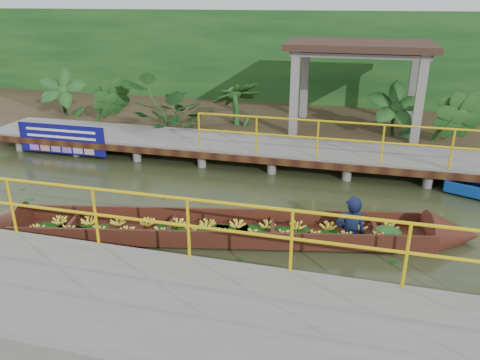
# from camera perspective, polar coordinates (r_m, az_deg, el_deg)

# --- Properties ---
(ground) EXTENTS (80.00, 80.00, 0.00)m
(ground) POSITION_cam_1_polar(r_m,az_deg,el_deg) (10.60, -4.31, -3.63)
(ground) COLOR #2D341A
(ground) RESTS_ON ground
(land_strip) EXTENTS (30.00, 8.00, 0.45)m
(land_strip) POSITION_cam_1_polar(r_m,az_deg,el_deg) (17.40, 3.69, 7.22)
(land_strip) COLOR #372D1B
(land_strip) RESTS_ON ground
(far_dock) EXTENTS (16.00, 2.06, 1.66)m
(far_dock) POSITION_cam_1_polar(r_m,az_deg,el_deg) (13.50, 0.41, 4.17)
(far_dock) COLOR slate
(far_dock) RESTS_ON ground
(near_dock) EXTENTS (18.00, 2.40, 1.73)m
(near_dock) POSITION_cam_1_polar(r_m,az_deg,el_deg) (6.78, -7.93, -16.85)
(near_dock) COLOR slate
(near_dock) RESTS_ON ground
(pavilion) EXTENTS (4.40, 3.00, 3.00)m
(pavilion) POSITION_cam_1_polar(r_m,az_deg,el_deg) (15.45, 14.36, 14.61)
(pavilion) COLOR slate
(pavilion) RESTS_ON ground
(foliage_backdrop) EXTENTS (30.00, 0.80, 4.00)m
(foliage_backdrop) POSITION_cam_1_polar(r_m,az_deg,el_deg) (19.49, 5.30, 14.02)
(foliage_backdrop) COLOR #133D17
(foliage_backdrop) RESTS_ON ground
(vendor_boat) EXTENTS (10.07, 3.06, 2.11)m
(vendor_boat) POSITION_cam_1_polar(r_m,az_deg,el_deg) (9.32, -0.32, -5.75)
(vendor_boat) COLOR #3B1B10
(vendor_boat) RESTS_ON ground
(blue_banner) EXTENTS (2.85, 0.04, 0.89)m
(blue_banner) POSITION_cam_1_polar(r_m,az_deg,el_deg) (14.86, -20.93, 4.69)
(blue_banner) COLOR navy
(blue_banner) RESTS_ON ground
(tropical_plants) EXTENTS (14.33, 1.33, 1.67)m
(tropical_plants) POSITION_cam_1_polar(r_m,az_deg,el_deg) (15.31, -1.68, 9.36)
(tropical_plants) COLOR #133D17
(tropical_plants) RESTS_ON ground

